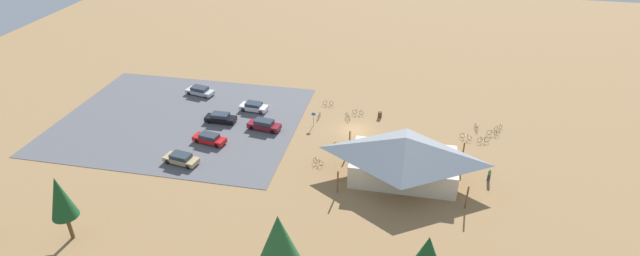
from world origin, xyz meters
The scene contains 26 objects.
ground centered at (0.00, 0.00, 0.00)m, with size 160.00×160.00×0.00m, color #937047.
parking_lot_asphalt centered at (25.96, 2.11, 0.03)m, with size 35.31×28.20×0.05m, color #56565B.
bike_pavilion centered at (-7.47, 10.15, 3.14)m, with size 15.06×9.77×5.67m.
trash_bin centered at (-3.22, -4.69, 0.45)m, with size 0.60×0.60×0.90m, color brown.
lot_sign centered at (6.06, -0.22, 1.41)m, with size 0.56×0.08×2.20m.
pine_east centered at (-10.32, 28.18, 4.74)m, with size 2.95×2.95×6.74m.
pine_midwest centered at (2.77, 29.60, 5.40)m, with size 3.89×3.89×8.03m.
pine_mideast centered at (25.81, 28.14, 5.28)m, with size 2.65×2.65×7.72m.
bicycle_black_front_row centered at (1.59, 5.35, 0.37)m, with size 1.33×1.17×0.80m.
bicycle_teal_near_porch centered at (1.43, -3.23, 0.36)m, with size 0.91×1.43×0.84m.
bicycle_orange_back_row centered at (-15.64, -0.77, 0.36)m, with size 1.59×0.82×0.82m.
bicycle_green_near_sign centered at (-19.47, -2.63, 0.37)m, with size 1.73×0.48×0.79m.
bicycle_yellow_trailside centered at (-20.35, -4.31, 0.36)m, with size 1.26×1.11×0.79m.
bicycle_red_lone_east centered at (3.36, 9.53, 0.38)m, with size 1.50×0.80×0.88m.
bicycle_blue_mid_cluster centered at (5.72, -2.38, 0.36)m, with size 0.48×1.68×0.84m.
bicycle_purple_yard_front centered at (-17.25, -3.79, 0.36)m, with size 0.51×1.64×0.77m.
bicycle_silver_edge_south centered at (0.15, -4.94, 0.37)m, with size 1.74×0.48×0.82m.
bicycle_white_by_bin centered at (5.18, -7.06, 0.36)m, with size 1.75×0.48×0.78m.
bicycle_black_yard_left centered at (-17.97, -0.41, 0.40)m, with size 1.71×0.63×0.86m.
car_red_far_end centered at (19.10, 7.40, 0.72)m, with size 4.89×2.58×1.33m.
car_tan_second_row centered at (20.71, 12.87, 0.72)m, with size 4.82×2.61×1.35m.
car_black_mid_lot centered at (19.77, 1.55, 0.75)m, with size 4.57×1.76×1.40m.
car_maroon_by_curb centered at (12.80, 2.34, 0.79)m, with size 4.98×2.37×1.50m.
car_white_front_row centered at (16.06, -2.86, 0.72)m, with size 4.44×2.21×1.34m.
car_silver_back_corner centered at (26.53, -6.52, 0.72)m, with size 4.92×2.70×1.35m.
visitor_near_lot centered at (-17.89, 8.81, 0.87)m, with size 0.36×0.38×1.65m.
Camera 1 is at (-7.49, 61.43, 35.99)m, focal length 27.78 mm.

